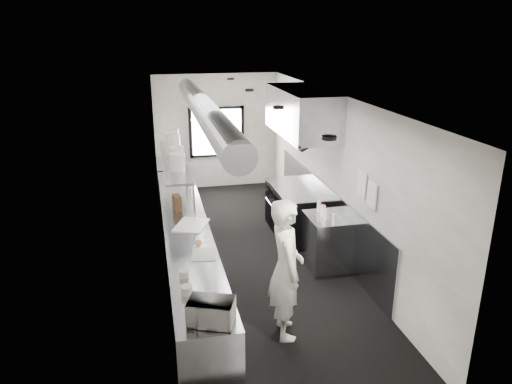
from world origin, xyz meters
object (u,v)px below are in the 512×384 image
squeeze_bottle_b (326,215)px  deli_tub_b (184,274)px  prep_counter (187,250)px  pass_shelf (175,161)px  plate_stack_d (172,139)px  squeeze_bottle_e (319,206)px  cutting_board (191,225)px  squeeze_bottle_c (323,211)px  deli_tub_a (187,290)px  bottle_station (327,242)px  squeeze_bottle_d (322,210)px  range (296,211)px  knife_block (177,203)px  microwave (211,312)px  plate_stack_b (177,156)px  small_plate (199,246)px  far_work_table (173,181)px  plate_stack_a (177,162)px  exhaust_hood (302,112)px  squeeze_bottle_a (334,219)px  line_cook (286,269)px  plate_stack_c (173,145)px

squeeze_bottle_b → deli_tub_b: bearing=-150.0°
prep_counter → pass_shelf: (-0.04, 1.50, 1.09)m
plate_stack_d → squeeze_bottle_e: bearing=-43.4°
cutting_board → squeeze_bottle_b: 2.16m
squeeze_bottle_c → squeeze_bottle_e: 0.24m
plate_stack_d → deli_tub_a: bearing=-91.6°
bottle_station → squeeze_bottle_d: (-0.07, 0.13, 0.53)m
pass_shelf → range: (2.23, -0.30, -1.07)m
knife_block → plate_stack_d: plate_stack_d is taller
microwave → squeeze_bottle_d: bearing=71.4°
cutting_board → plate_stack_b: plate_stack_b is taller
range → small_plate: size_ratio=9.24×
far_work_table → squeeze_bottle_d: bearing=-59.4°
pass_shelf → small_plate: (0.15, -2.38, -0.63)m
microwave → cutting_board: microwave is taller
prep_counter → far_work_table: bearing=90.0°
plate_stack_a → squeeze_bottle_c: plate_stack_a is taller
deli_tub_a → squeeze_bottle_c: (2.39, 1.94, 0.05)m
cutting_board → knife_block: 0.77m
plate_stack_b → pass_shelf: bearing=92.2°
exhaust_hood → deli_tub_a: (-2.41, -3.31, -1.44)m
pass_shelf → plate_stack_a: 0.76m
pass_shelf → squeeze_bottle_d: pass_shelf is taller
deli_tub_a → squeeze_bottle_a: squeeze_bottle_a is taller
squeeze_bottle_e → deli_tub_a: bearing=-137.8°
line_cook → squeeze_bottle_c: bearing=-29.9°
pass_shelf → squeeze_bottle_b: pass_shelf is taller
small_plate → squeeze_bottle_e: (2.12, 0.94, 0.09)m
plate_stack_b → prep_counter: bearing=-88.7°
range → squeeze_bottle_e: 1.25m
knife_block → squeeze_bottle_e: knife_block is taller
exhaust_hood → line_cook: size_ratio=1.17×
range → bottle_station: bearing=-85.4°
deli_tub_b → plate_stack_d: 4.00m
exhaust_hood → squeeze_bottle_a: bearing=-88.9°
bottle_station → deli_tub_b: deli_tub_b is taller
plate_stack_a → plate_stack_c: plate_stack_c is taller
plate_stack_a → cutting_board: bearing=-82.3°
exhaust_hood → squeeze_bottle_e: bearing=-90.5°
cutting_board → plate_stack_d: bearing=92.9°
knife_block → plate_stack_b: bearing=68.6°
microwave → deli_tub_a: bearing=128.4°
range → squeeze_bottle_a: squeeze_bottle_a is taller
deli_tub_b → small_plate: (0.27, 0.82, -0.04)m
small_plate → squeeze_bottle_e: squeeze_bottle_e is taller
squeeze_bottle_d → squeeze_bottle_e: bearing=89.4°
squeeze_bottle_b → prep_counter: bearing=171.6°
plate_stack_c → squeeze_bottle_b: 3.21m
line_cook → far_work_table: bearing=15.1°
knife_block → plate_stack_b: (0.06, 0.42, 0.71)m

